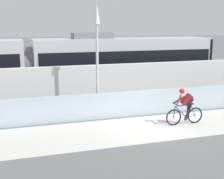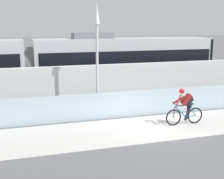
{
  "view_description": "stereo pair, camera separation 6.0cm",
  "coord_description": "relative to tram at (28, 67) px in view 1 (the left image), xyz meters",
  "views": [
    {
      "loc": [
        -5.56,
        -11.56,
        4.28
      ],
      "look_at": [
        -1.19,
        2.35,
        1.25
      ],
      "focal_mm": 50.31,
      "sensor_mm": 36.0,
      "label": 1
    },
    {
      "loc": [
        -5.5,
        -11.58,
        4.28
      ],
      "look_at": [
        -1.19,
        2.35,
        1.25
      ],
      "focal_mm": 50.31,
      "sensor_mm": 36.0,
      "label": 2
    }
  ],
  "objects": [
    {
      "name": "ground_plane",
      "position": [
        4.79,
        -6.85,
        -1.89
      ],
      "size": [
        200.0,
        200.0,
        0.0
      ],
      "primitive_type": "plane",
      "color": "slate"
    },
    {
      "name": "tram",
      "position": [
        0.0,
        0.0,
        0.0
      ],
      "size": [
        22.56,
        2.54,
        3.81
      ],
      "color": "silver",
      "rests_on": "ground"
    },
    {
      "name": "glass_parapet",
      "position": [
        4.79,
        -5.0,
        -1.28
      ],
      "size": [
        32.0,
        0.05,
        1.23
      ],
      "primitive_type": "cube",
      "color": "silver",
      "rests_on": "ground"
    },
    {
      "name": "tram_rail_far",
      "position": [
        4.79,
        0.72,
        -1.89
      ],
      "size": [
        32.0,
        0.08,
        0.01
      ],
      "primitive_type": "cube",
      "color": "#595654",
      "rests_on": "ground"
    },
    {
      "name": "lamp_post_antenna",
      "position": [
        2.84,
        -4.7,
        1.4
      ],
      "size": [
        0.28,
        0.28,
        5.2
      ],
      "color": "gray",
      "rests_on": "ground"
    },
    {
      "name": "concrete_barrier_wall",
      "position": [
        4.79,
        -3.2,
        -0.75
      ],
      "size": [
        32.0,
        0.36,
        2.28
      ],
      "primitive_type": "cube",
      "color": "silver",
      "rests_on": "ground"
    },
    {
      "name": "bike_path_deck",
      "position": [
        4.79,
        -6.85,
        -1.89
      ],
      "size": [
        32.0,
        3.2,
        0.01
      ],
      "primitive_type": "cube",
      "color": "silver",
      "rests_on": "ground"
    },
    {
      "name": "tram_rail_near",
      "position": [
        4.79,
        -0.72,
        -1.89
      ],
      "size": [
        32.0,
        0.08,
        0.01
      ],
      "primitive_type": "cube",
      "color": "#595654",
      "rests_on": "ground"
    },
    {
      "name": "cyclist_on_bike",
      "position": [
        6.18,
        -6.85,
        -1.11
      ],
      "size": [
        1.77,
        0.58,
        1.61
      ],
      "color": "black",
      "rests_on": "ground"
    }
  ]
}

